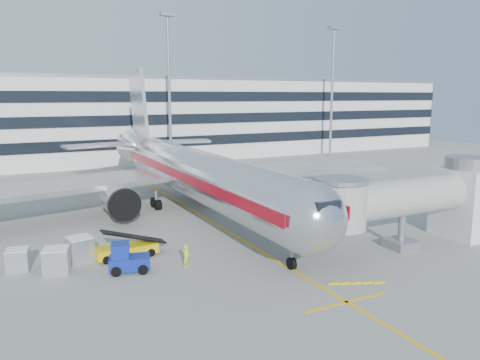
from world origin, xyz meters
name	(u,v)px	position (x,y,z in m)	size (l,w,h in m)	color
ground	(240,239)	(0.00, 0.00, 0.00)	(180.00, 180.00, 0.00)	gray
lead_in_line	(197,213)	(0.00, 10.00, 0.01)	(0.25, 70.00, 0.01)	#EEAD0C
stop_bar	(347,302)	(0.00, -14.00, 0.01)	(6.00, 0.25, 0.01)	#EEAD0C
main_jet	(191,171)	(0.00, 11.72, 4.23)	(50.95, 48.70, 16.06)	silver
jet_bridge	(418,199)	(12.18, -8.00, 3.87)	(17.80, 4.50, 7.00)	silver
terminal	(104,119)	(0.00, 57.95, 7.80)	(150.00, 24.25, 15.60)	silver
light_mast_centre	(169,79)	(8.00, 42.00, 14.88)	(2.40, 1.20, 25.45)	gray
light_mast_east	(332,82)	(42.00, 42.00, 14.88)	(2.40, 1.20, 25.45)	gray
belt_loader	(126,249)	(-9.85, -0.12, 0.66)	(4.91, 1.94, 2.34)	#D5B208
baggage_tug	(127,259)	(-10.53, -3.14, 0.91)	(3.11, 2.37, 2.10)	navy
cargo_container_left	(57,260)	(-14.93, -1.14, 0.90)	(2.05, 2.05, 1.80)	#A6A9AD
cargo_container_right	(18,260)	(-17.32, 0.58, 0.79)	(1.71, 1.71, 1.57)	#A6A9AD
cargo_container_front	(80,249)	(-13.10, 0.66, 0.92)	(1.99, 1.99, 1.83)	#A6A9AD
ramp_worker	(186,256)	(-6.48, -4.14, 0.82)	(0.59, 0.39, 1.63)	#B4FF1A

